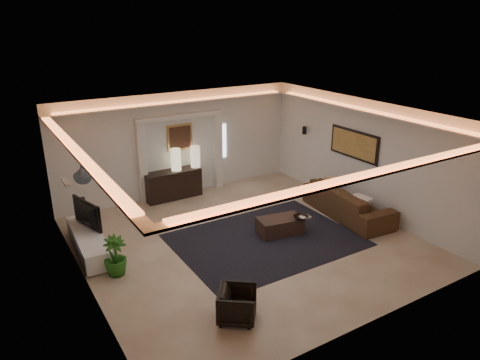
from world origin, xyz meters
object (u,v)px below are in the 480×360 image
sofa (348,202)px  console (173,184)px  armchair (237,305)px  coffee_table (280,226)px

sofa → console: bearing=49.5°
sofa → armchair: 5.02m
coffee_table → armchair: 3.30m
coffee_table → armchair: armchair is taller
sofa → armchair: size_ratio=4.07×
armchair → sofa: bearing=-28.0°
armchair → console: bearing=24.5°
coffee_table → armchair: bearing=-129.0°
console → armchair: 5.66m
console → coffee_table: console is taller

